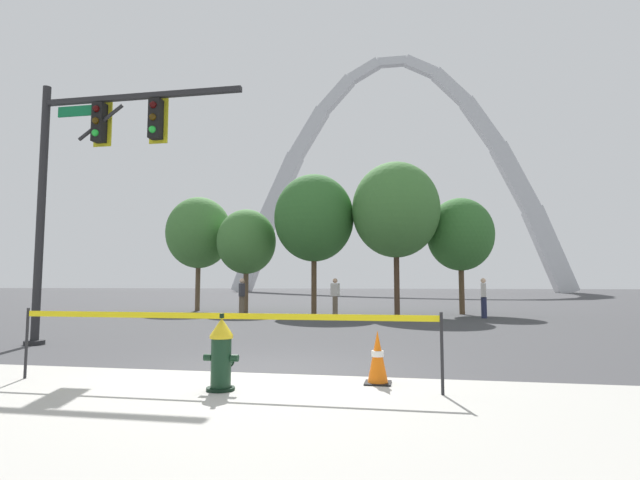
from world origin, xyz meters
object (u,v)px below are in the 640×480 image
at_px(fire_hydrant, 221,354).
at_px(pedestrian_walking_left, 484,298).
at_px(pedestrian_standing_center, 335,297).
at_px(traffic_signal_gantry, 87,165).
at_px(monument_arch, 394,184).
at_px(pedestrian_walking_right, 242,297).
at_px(traffic_cone_by_hydrant, 378,358).

bearing_deg(fire_hydrant, pedestrian_walking_left, 69.71).
distance_m(pedestrian_walking_left, pedestrian_standing_center, 6.01).
distance_m(traffic_signal_gantry, pedestrian_standing_center, 11.98).
bearing_deg(monument_arch, traffic_signal_gantry, -94.23).
bearing_deg(traffic_signal_gantry, pedestrian_walking_left, 46.47).
distance_m(fire_hydrant, pedestrian_walking_right, 14.25).
bearing_deg(pedestrian_walking_left, fire_hydrant, -110.29).
distance_m(pedestrian_walking_left, pedestrian_walking_right, 9.83).
xyz_separation_m(traffic_signal_gantry, pedestrian_walking_right, (0.31, 9.77, -3.25)).
height_order(pedestrian_walking_left, pedestrian_walking_right, same).
bearing_deg(fire_hydrant, pedestrian_standing_center, 92.71).
xyz_separation_m(fire_hydrant, pedestrian_walking_left, (5.32, 14.39, 0.35)).
bearing_deg(pedestrian_standing_center, fire_hydrant, -87.29).
bearing_deg(traffic_signal_gantry, pedestrian_standing_center, 69.18).
bearing_deg(pedestrian_standing_center, traffic_signal_gantry, -110.82).
height_order(fire_hydrant, pedestrian_walking_left, pedestrian_walking_left).
bearing_deg(traffic_cone_by_hydrant, fire_hydrant, -158.37).
height_order(traffic_cone_by_hydrant, pedestrian_walking_right, pedestrian_walking_right).
relative_size(traffic_signal_gantry, pedestrian_walking_right, 3.77).
height_order(fire_hydrant, monument_arch, monument_arch).
xyz_separation_m(monument_arch, pedestrian_walking_left, (5.11, -56.92, -16.21)).
height_order(fire_hydrant, traffic_signal_gantry, traffic_signal_gantry).
bearing_deg(fire_hydrant, traffic_cone_by_hydrant, 21.63).
bearing_deg(pedestrian_walking_right, traffic_signal_gantry, -91.82).
relative_size(traffic_cone_by_hydrant, traffic_signal_gantry, 0.12).
bearing_deg(pedestrian_walking_right, pedestrian_standing_center, 14.81).
relative_size(fire_hydrant, traffic_signal_gantry, 0.17).
relative_size(pedestrian_walking_left, pedestrian_walking_right, 1.00).
distance_m(monument_arch, pedestrian_walking_left, 59.40).
relative_size(monument_arch, pedestrian_walking_right, 33.13).
bearing_deg(monument_arch, pedestrian_walking_left, -84.87).
xyz_separation_m(traffic_cone_by_hydrant, monument_arch, (-1.75, 70.53, 16.67)).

